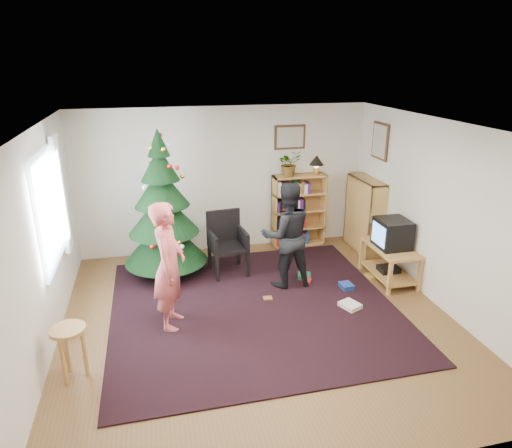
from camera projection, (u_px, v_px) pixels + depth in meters
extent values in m
plane|color=brown|center=(259.00, 319.00, 6.01)|extent=(5.00, 5.00, 0.00)
plane|color=white|center=(259.00, 127.00, 5.15)|extent=(5.00, 5.00, 0.00)
cube|color=silver|center=(225.00, 180.00, 7.86)|extent=(5.00, 0.02, 2.50)
cube|color=silver|center=(340.00, 350.00, 3.29)|extent=(5.00, 0.02, 2.50)
cube|color=silver|center=(39.00, 249.00, 5.04)|extent=(0.02, 5.00, 2.50)
cube|color=silver|center=(440.00, 215.00, 6.12)|extent=(0.02, 5.00, 2.50)
cube|color=black|center=(253.00, 307.00, 6.28)|extent=(3.80, 3.60, 0.02)
cube|color=silver|center=(49.00, 210.00, 5.51)|extent=(0.04, 1.20, 1.40)
cube|color=white|center=(61.00, 194.00, 6.15)|extent=(0.06, 0.35, 1.60)
cube|color=#4C3319|center=(290.00, 137.00, 7.85)|extent=(0.55, 0.03, 0.42)
cube|color=beige|center=(290.00, 137.00, 7.85)|extent=(0.47, 0.01, 0.34)
cube|color=#4C3319|center=(380.00, 141.00, 7.47)|extent=(0.03, 0.50, 0.60)
cube|color=beige|center=(380.00, 141.00, 7.47)|extent=(0.01, 0.42, 0.52)
cylinder|color=#3F2816|center=(167.00, 267.00, 7.20)|extent=(0.12, 0.12, 0.25)
cone|color=black|center=(165.00, 239.00, 7.03)|extent=(1.27, 1.27, 0.72)
cone|color=black|center=(163.00, 213.00, 6.88)|extent=(1.07, 1.07, 0.64)
cone|color=black|center=(161.00, 187.00, 6.75)|extent=(0.82, 0.82, 0.56)
cone|color=black|center=(160.00, 164.00, 6.63)|extent=(0.57, 0.57, 0.49)
cone|color=black|center=(158.00, 142.00, 6.52)|extent=(0.33, 0.33, 0.41)
cube|color=#C49346|center=(299.00, 210.00, 8.20)|extent=(0.95, 0.30, 1.30)
cube|color=#C49346|center=(300.00, 176.00, 7.99)|extent=(0.95, 0.30, 0.03)
cube|color=#C49346|center=(364.00, 215.00, 7.95)|extent=(0.30, 0.95, 1.30)
cube|color=#C49346|center=(367.00, 180.00, 7.74)|extent=(0.30, 0.95, 0.03)
cube|color=#C49346|center=(391.00, 248.00, 6.90)|extent=(0.54, 0.98, 0.04)
cube|color=#C49346|center=(390.00, 279.00, 6.52)|extent=(0.05, 0.05, 0.51)
cube|color=#C49346|center=(420.00, 276.00, 6.62)|extent=(0.05, 0.05, 0.51)
cube|color=#C49346|center=(361.00, 254.00, 7.36)|extent=(0.05, 0.05, 0.51)
cube|color=#C49346|center=(389.00, 251.00, 7.46)|extent=(0.05, 0.05, 0.51)
cube|color=#C49346|center=(388.00, 272.00, 7.04)|extent=(0.50, 0.94, 0.03)
cube|color=black|center=(389.00, 269.00, 7.02)|extent=(0.30, 0.25, 0.08)
cube|color=black|center=(392.00, 233.00, 6.82)|extent=(0.45, 0.49, 0.43)
cube|color=#5DA0FF|center=(378.00, 235.00, 6.77)|extent=(0.01, 0.38, 0.31)
cube|color=black|center=(228.00, 248.00, 7.12)|extent=(0.60, 0.60, 0.05)
cube|color=black|center=(225.00, 226.00, 7.25)|extent=(0.54, 0.11, 0.54)
cube|color=black|center=(215.00, 269.00, 6.92)|extent=(0.06, 0.06, 0.44)
cube|color=black|center=(246.00, 266.00, 7.03)|extent=(0.06, 0.06, 0.44)
cube|color=black|center=(211.00, 256.00, 7.36)|extent=(0.06, 0.06, 0.44)
cube|color=black|center=(240.00, 253.00, 7.47)|extent=(0.06, 0.06, 0.44)
cylinder|color=#C49346|center=(67.00, 330.00, 4.72)|extent=(0.36, 0.36, 0.04)
cylinder|color=#C49346|center=(85.00, 353.00, 4.85)|extent=(0.04, 0.04, 0.57)
cylinder|color=#C49346|center=(67.00, 349.00, 4.91)|extent=(0.04, 0.04, 0.57)
cylinder|color=#C49346|center=(63.00, 362.00, 4.70)|extent=(0.04, 0.04, 0.57)
imported|color=#C7504F|center=(169.00, 266.00, 5.60)|extent=(0.53, 0.68, 1.65)
imported|color=black|center=(286.00, 235.00, 6.64)|extent=(0.79, 0.62, 1.60)
imported|color=gray|center=(289.00, 163.00, 7.86)|extent=(0.47, 0.43, 0.44)
cylinder|color=#A57F33|center=(316.00, 171.00, 8.03)|extent=(0.11, 0.11, 0.11)
sphere|color=#FFD88C|center=(316.00, 165.00, 7.99)|extent=(0.11, 0.11, 0.11)
cone|color=black|center=(317.00, 160.00, 7.96)|extent=(0.26, 0.26, 0.17)
cube|color=#A51E19|center=(306.00, 282.00, 6.90)|extent=(0.20, 0.20, 0.08)
cube|color=navy|center=(346.00, 287.00, 6.76)|extent=(0.20, 0.20, 0.08)
cube|color=#1E592D|center=(304.00, 276.00, 7.09)|extent=(0.20, 0.20, 0.08)
cube|color=gold|center=(374.00, 274.00, 7.15)|extent=(0.20, 0.20, 0.08)
cube|color=brown|center=(268.00, 298.00, 6.45)|extent=(0.20, 0.20, 0.08)
cube|color=beige|center=(350.00, 306.00, 6.24)|extent=(0.20, 0.20, 0.08)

